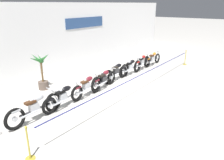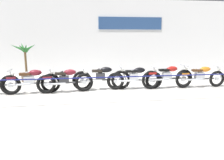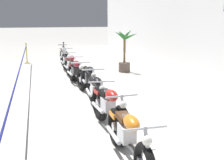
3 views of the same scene
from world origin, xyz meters
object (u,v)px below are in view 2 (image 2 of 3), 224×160
object	(u,v)px
motorcycle_black_5	(135,78)
motorcycle_red_6	(168,77)
motorcycle_maroon_3	(66,81)
motorcycle_maroon_2	(31,81)
motorcycle_orange_7	(201,77)
motorcycle_black_4	(102,78)
stanchion_far_left	(36,83)
potted_palm_left_of_row	(26,64)

from	to	relation	value
motorcycle_black_5	motorcycle_red_6	distance (m)	1.38
motorcycle_maroon_3	motorcycle_maroon_2	bearing A→B (deg)	-179.91
motorcycle_red_6	motorcycle_orange_7	world-z (taller)	motorcycle_red_6
motorcycle_black_4	stanchion_far_left	xyz separation A→B (m)	(-2.15, -1.97, 0.27)
motorcycle_red_6	stanchion_far_left	bearing A→B (deg)	-159.00
motorcycle_maroon_3	motorcycle_black_4	distance (m)	1.42
motorcycle_maroon_2	motorcycle_black_4	xyz separation A→B (m)	(2.67, 0.21, 0.01)
stanchion_far_left	motorcycle_black_4	bearing A→B (deg)	42.60
motorcycle_black_4	motorcycle_black_5	xyz separation A→B (m)	(1.34, -0.08, -0.03)
motorcycle_black_4	motorcycle_orange_7	size ratio (longest dim) A/B	1.06
motorcycle_orange_7	potted_palm_left_of_row	size ratio (longest dim) A/B	1.16
motorcycle_maroon_2	motorcycle_black_5	distance (m)	4.01
motorcycle_maroon_2	motorcycle_maroon_3	world-z (taller)	motorcycle_maroon_2
potted_palm_left_of_row	motorcycle_maroon_3	bearing A→B (deg)	-50.54
motorcycle_black_5	stanchion_far_left	bearing A→B (deg)	-151.51
motorcycle_black_5	motorcycle_red_6	size ratio (longest dim) A/B	1.01
motorcycle_black_4	motorcycle_black_5	world-z (taller)	motorcycle_black_4
motorcycle_black_5	motorcycle_orange_7	size ratio (longest dim) A/B	1.04
motorcycle_maroon_3	stanchion_far_left	world-z (taller)	stanchion_far_left
motorcycle_maroon_2	motorcycle_maroon_3	bearing A→B (deg)	0.09
motorcycle_maroon_3	motorcycle_red_6	size ratio (longest dim) A/B	0.95
motorcycle_black_4	motorcycle_red_6	world-z (taller)	motorcycle_black_4
motorcycle_black_4	motorcycle_maroon_3	bearing A→B (deg)	-171.52
motorcycle_red_6	stanchion_far_left	world-z (taller)	stanchion_far_left
motorcycle_black_4	potted_palm_left_of_row	xyz separation A→B (m)	(-3.37, 2.18, 0.37)
stanchion_far_left	motorcycle_maroon_3	bearing A→B (deg)	67.19
stanchion_far_left	motorcycle_black_5	bearing A→B (deg)	28.49
motorcycle_maroon_2	stanchion_far_left	xyz separation A→B (m)	(0.52, -1.76, 0.29)
stanchion_far_left	motorcycle_red_6	bearing A→B (deg)	21.00
motorcycle_maroon_2	motorcycle_black_5	size ratio (longest dim) A/B	0.95
motorcycle_black_4	motorcycle_red_6	size ratio (longest dim) A/B	1.03
motorcycle_maroon_2	motorcycle_black_4	size ratio (longest dim) A/B	0.93
motorcycle_black_5	stanchion_far_left	distance (m)	3.98
potted_palm_left_of_row	stanchion_far_left	xyz separation A→B (m)	(1.22, -4.15, -0.09)
motorcycle_black_5	potted_palm_left_of_row	bearing A→B (deg)	154.42
motorcycle_maroon_2	motorcycle_maroon_3	size ratio (longest dim) A/B	1.02
motorcycle_black_5	motorcycle_orange_7	xyz separation A→B (m)	(2.80, -0.08, 0.00)
motorcycle_maroon_2	potted_palm_left_of_row	world-z (taller)	potted_palm_left_of_row
motorcycle_maroon_2	motorcycle_red_6	size ratio (longest dim) A/B	0.96
motorcycle_maroon_2	motorcycle_black_5	xyz separation A→B (m)	(4.01, 0.13, -0.02)
motorcycle_maroon_3	motorcycle_red_6	xyz separation A→B (m)	(4.13, 0.10, 0.02)
motorcycle_black_5	motorcycle_black_4	bearing A→B (deg)	176.61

